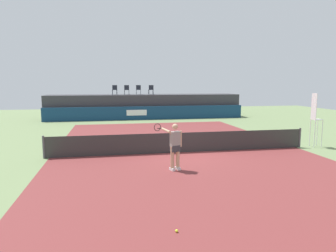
% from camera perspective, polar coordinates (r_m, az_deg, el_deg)
% --- Properties ---
extents(ground_plane, '(48.00, 48.00, 0.00)m').
position_cam_1_polar(ground_plane, '(17.55, 0.31, -2.77)').
color(ground_plane, '#6B7F51').
extents(court_inner, '(12.00, 22.00, 0.00)m').
position_cam_1_polar(court_inner, '(14.68, 2.59, -4.89)').
color(court_inner, maroon).
rests_on(court_inner, ground).
extents(sponsor_wall, '(18.00, 0.22, 1.20)m').
position_cam_1_polar(sponsor_wall, '(27.74, -3.93, 2.42)').
color(sponsor_wall, navy).
rests_on(sponsor_wall, ground).
extents(spectator_platform, '(18.00, 2.80, 2.20)m').
position_cam_1_polar(spectator_platform, '(29.48, -4.36, 3.72)').
color(spectator_platform, '#38383D').
rests_on(spectator_platform, ground).
extents(spectator_chair_far_left, '(0.46, 0.46, 0.89)m').
position_cam_1_polar(spectator_chair_far_left, '(29.25, -9.87, 6.72)').
color(spectator_chair_far_left, '#1E232D').
rests_on(spectator_chair_far_left, spectator_platform).
extents(spectator_chair_left, '(0.47, 0.47, 0.89)m').
position_cam_1_polar(spectator_chair_left, '(28.94, -7.68, 6.75)').
color(spectator_chair_left, '#1E232D').
rests_on(spectator_chair_left, spectator_platform).
extents(spectator_chair_center, '(0.48, 0.48, 0.89)m').
position_cam_1_polar(spectator_chair_center, '(29.34, -5.51, 6.80)').
color(spectator_chair_center, '#1E232D').
rests_on(spectator_chair_center, spectator_platform).
extents(spectator_chair_right, '(0.45, 0.45, 0.89)m').
position_cam_1_polar(spectator_chair_right, '(29.20, -3.17, 6.82)').
color(spectator_chair_right, '#1E232D').
rests_on(spectator_chair_right, spectator_platform).
extents(umpire_chair, '(0.46, 0.46, 2.76)m').
position_cam_1_polar(umpire_chair, '(17.43, 25.64, 1.65)').
color(umpire_chair, white).
rests_on(umpire_chair, ground).
extents(tennis_net, '(12.40, 0.02, 0.95)m').
position_cam_1_polar(tennis_net, '(14.58, 2.60, -3.08)').
color(tennis_net, '#2D2D2D').
rests_on(tennis_net, ground).
extents(net_post_near, '(0.10, 0.10, 1.00)m').
position_cam_1_polar(net_post_near, '(14.46, -22.08, -3.65)').
color(net_post_near, '#4C4C51').
rests_on(net_post_near, ground).
extents(net_post_far, '(0.10, 0.10, 1.00)m').
position_cam_1_polar(net_post_far, '(17.10, 23.26, -2.00)').
color(net_post_far, '#4C4C51').
rests_on(net_post_far, ground).
extents(tennis_player, '(0.95, 1.10, 1.77)m').
position_cam_1_polar(tennis_player, '(11.55, 1.22, -3.55)').
color(tennis_player, white).
rests_on(tennis_player, court_inner).
extents(tennis_ball, '(0.07, 0.07, 0.07)m').
position_cam_1_polar(tennis_ball, '(7.14, 1.61, -18.88)').
color(tennis_ball, '#D8EA33').
rests_on(tennis_ball, court_inner).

